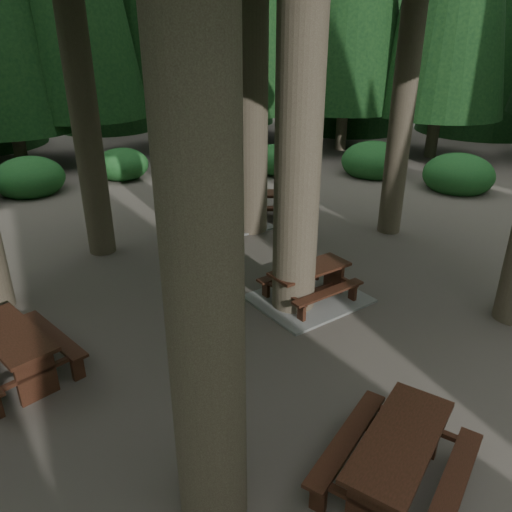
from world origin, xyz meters
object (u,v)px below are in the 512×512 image
picnic_table_d (261,200)px  picnic_table_e (398,455)px  picnic_table_a (309,289)px  picnic_table_b (13,347)px  picnic_table_c (225,217)px

picnic_table_d → picnic_table_e: bearing=-78.7°
picnic_table_a → picnic_table_b: 5.46m
picnic_table_d → picnic_table_e: picnic_table_e is taller
picnic_table_b → picnic_table_d: 8.58m
picnic_table_a → picnic_table_d: (2.08, 4.83, 0.22)m
picnic_table_e → picnic_table_d: bearing=42.5°
picnic_table_c → picnic_table_d: (1.36, 0.23, 0.20)m
picnic_table_a → picnic_table_e: size_ratio=0.95×
picnic_table_c → picnic_table_d: size_ratio=1.14×
picnic_table_a → picnic_table_b: picnic_table_b is taller
picnic_table_a → picnic_table_d: size_ratio=1.07×
picnic_table_a → picnic_table_e: (-2.09, -4.17, 0.30)m
picnic_table_b → picnic_table_e: size_ratio=0.93×
picnic_table_b → picnic_table_c: picnic_table_b is taller
picnic_table_c → picnic_table_e: picnic_table_e is taller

